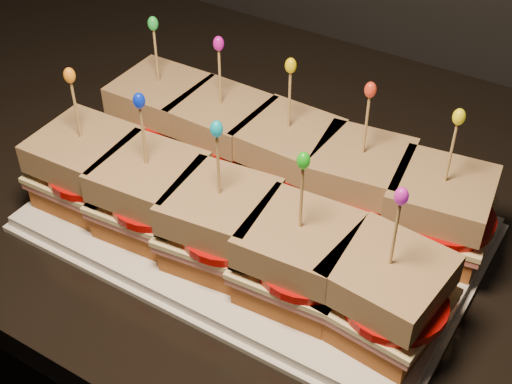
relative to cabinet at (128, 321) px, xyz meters
The scene contains 74 objects.
cabinet is the anchor object (origin of this frame).
granite_slab 0.46m from the cabinet, 90.00° to the right, with size 2.59×0.71×0.04m, color black.
platter 0.61m from the cabinet, 17.07° to the right, with size 0.46×0.29×0.02m, color white.
platter_rim 0.60m from the cabinet, 17.07° to the right, with size 0.48×0.30×0.01m, color white.
sandwich_0_bread_bot 0.54m from the cabinet, 13.13° to the right, with size 0.09×0.09×0.03m, color brown.
sandwich_0_ham 0.55m from the cabinet, 13.13° to the right, with size 0.10×0.10×0.01m, color #B75356.
sandwich_0_cheese 0.56m from the cabinet, 13.13° to the right, with size 0.11×0.10×0.01m, color #F4E3A0.
sandwich_0_tomato 0.57m from the cabinet, 14.10° to the right, with size 0.09×0.09×0.01m, color #B10907.
sandwich_0_bread_top 0.59m from the cabinet, 13.13° to the right, with size 0.10×0.10×0.03m, color #562F10.
sandwich_0_pick 0.63m from the cabinet, 13.13° to the right, with size 0.00×0.00×0.09m, color tan.
sandwich_0_frill 0.67m from the cabinet, 13.13° to the right, with size 0.01×0.01×0.02m, color green.
sandwich_1_bread_bot 0.57m from the cabinet, ahead, with size 0.09×0.09×0.03m, color brown.
sandwich_1_ham 0.59m from the cabinet, ahead, with size 0.10×0.10×0.01m, color #B75356.
sandwich_1_cheese 0.59m from the cabinet, ahead, with size 0.11×0.10×0.01m, color #F4E3A0.
sandwich_1_tomato 0.60m from the cabinet, ahead, with size 0.09×0.09×0.01m, color #B10907.
sandwich_1_bread_top 0.62m from the cabinet, ahead, with size 0.10×0.10×0.03m, color #562F10.
sandwich_1_pick 0.66m from the cabinet, ahead, with size 0.00×0.00×0.09m, color tan.
sandwich_1_frill 0.70m from the cabinet, ahead, with size 0.01×0.01×0.02m, color #C30FA8.
sandwich_2_bread_bot 0.62m from the cabinet, ahead, with size 0.09×0.09×0.03m, color brown.
sandwich_2_ham 0.63m from the cabinet, ahead, with size 0.10×0.10×0.01m, color #B75356.
sandwich_2_cheese 0.64m from the cabinet, ahead, with size 0.11×0.10×0.01m, color #F4E3A0.
sandwich_2_tomato 0.65m from the cabinet, ahead, with size 0.09×0.09×0.01m, color #B10907.
sandwich_2_bread_top 0.66m from the cabinet, ahead, with size 0.10×0.10×0.03m, color #562F10.
sandwich_2_pick 0.70m from the cabinet, ahead, with size 0.00×0.00×0.09m, color tan.
sandwich_2_frill 0.74m from the cabinet, ahead, with size 0.01×0.01×0.02m, color yellow.
sandwich_3_bread_bot 0.67m from the cabinet, ahead, with size 0.09×0.09×0.03m, color brown.
sandwich_3_ham 0.68m from the cabinet, ahead, with size 0.10×0.10×0.01m, color #B75356.
sandwich_3_cheese 0.69m from the cabinet, ahead, with size 0.11×0.10×0.01m, color #F4E3A0.
sandwich_3_tomato 0.70m from the cabinet, ahead, with size 0.09×0.09×0.01m, color #B10907.
sandwich_3_bread_top 0.71m from the cabinet, ahead, with size 0.10×0.10×0.03m, color #562F10.
sandwich_3_pick 0.75m from the cabinet, ahead, with size 0.00×0.00×0.09m, color tan.
sandwich_3_frill 0.78m from the cabinet, ahead, with size 0.01×0.01×0.02m, color red.
sandwich_4_bread_bot 0.73m from the cabinet, ahead, with size 0.09×0.09×0.03m, color brown.
sandwich_4_ham 0.74m from the cabinet, ahead, with size 0.10×0.10×0.01m, color #B75356.
sandwich_4_cheese 0.75m from the cabinet, ahead, with size 0.11×0.10×0.01m, color #F4E3A0.
sandwich_4_tomato 0.76m from the cabinet, ahead, with size 0.09×0.09×0.01m, color #B10907.
sandwich_4_bread_top 0.77m from the cabinet, ahead, with size 0.10×0.10×0.03m, color #562F10.
sandwich_4_pick 0.80m from the cabinet, ahead, with size 0.00×0.00×0.09m, color tan.
sandwich_4_frill 0.84m from the cabinet, ahead, with size 0.01×0.01×0.02m, color yellow.
sandwich_5_bread_bot 0.56m from the cabinet, 46.05° to the right, with size 0.09×0.09×0.03m, color brown.
sandwich_5_ham 0.58m from the cabinet, 46.05° to the right, with size 0.10×0.10×0.01m, color #B75356.
sandwich_5_cheese 0.58m from the cabinet, 46.05° to the right, with size 0.11×0.10×0.01m, color #F4E3A0.
sandwich_5_tomato 0.60m from the cabinet, 45.03° to the right, with size 0.09×0.09×0.01m, color #B10907.
sandwich_5_bread_top 0.61m from the cabinet, 46.05° to the right, with size 0.10×0.10×0.03m, color #562F10.
sandwich_5_pick 0.65m from the cabinet, 46.05° to the right, with size 0.00×0.00×0.09m, color tan.
sandwich_5_frill 0.70m from the cabinet, 46.05° to the right, with size 0.01×0.01×0.02m, color orange.
sandwich_6_bread_bot 0.59m from the cabinet, 34.06° to the right, with size 0.09×0.09×0.03m, color brown.
sandwich_6_ham 0.61m from the cabinet, 34.06° to the right, with size 0.10×0.10×0.01m, color #B75356.
sandwich_6_cheese 0.62m from the cabinet, 34.06° to the right, with size 0.11×0.10×0.01m, color #F4E3A0.
sandwich_6_tomato 0.63m from the cabinet, 33.75° to the right, with size 0.09×0.09×0.01m, color #B10907.
sandwich_6_bread_top 0.64m from the cabinet, 34.06° to the right, with size 0.10×0.10×0.03m, color #562F10.
sandwich_6_pick 0.68m from the cabinet, 34.06° to the right, with size 0.00×0.00×0.09m, color tan.
sandwich_6_frill 0.72m from the cabinet, 34.06° to the right, with size 0.01×0.01×0.02m, color #0722D8.
sandwich_7_bread_bot 0.64m from the cabinet, 26.63° to the right, with size 0.09×0.09×0.03m, color brown.
sandwich_7_ham 0.65m from the cabinet, 26.63° to the right, with size 0.10×0.10×0.01m, color #B75356.
sandwich_7_cheese 0.66m from the cabinet, 26.63° to the right, with size 0.11×0.10×0.01m, color #F4E3A0.
sandwich_7_tomato 0.67m from the cabinet, 26.63° to the right, with size 0.09×0.09×0.01m, color #B10907.
sandwich_7_bread_top 0.68m from the cabinet, 26.63° to the right, with size 0.10×0.10×0.03m, color #562F10.
sandwich_7_pick 0.72m from the cabinet, 26.63° to the right, with size 0.00×0.00×0.09m, color tan.
sandwich_7_frill 0.76m from the cabinet, 26.63° to the right, with size 0.01×0.01×0.02m, color #0BA2C7.
sandwich_8_bread_bot 0.69m from the cabinet, 21.73° to the right, with size 0.09×0.09×0.03m, color brown.
sandwich_8_ham 0.70m from the cabinet, 21.73° to the right, with size 0.10×0.10×0.01m, color #B75356.
sandwich_8_cheese 0.71m from the cabinet, 21.73° to the right, with size 0.11×0.10×0.01m, color #F4E3A0.
sandwich_8_tomato 0.72m from the cabinet, 21.86° to the right, with size 0.09×0.09×0.01m, color #B10907.
sandwich_8_bread_top 0.73m from the cabinet, 21.73° to the right, with size 0.10×0.10×0.03m, color #562F10.
sandwich_8_pick 0.77m from the cabinet, 21.73° to the right, with size 0.00×0.00×0.09m, color tan.
sandwich_8_frill 0.80m from the cabinet, 21.73° to the right, with size 0.01×0.01×0.02m, color #18B215.
sandwich_9_bread_bot 0.75m from the cabinet, 18.30° to the right, with size 0.09×0.09×0.03m, color brown.
sandwich_9_ham 0.76m from the cabinet, 18.30° to the right, with size 0.10×0.10×0.01m, color #B75356.
sandwich_9_cheese 0.76m from the cabinet, 18.30° to the right, with size 0.11×0.10×0.01m, color #F4E3A0.
sandwich_9_tomato 0.78m from the cabinet, 18.49° to the right, with size 0.09×0.09×0.01m, color #B10907.
sandwich_9_bread_top 0.79m from the cabinet, 18.30° to the right, with size 0.10×0.10×0.03m, color #562F10.
sandwich_9_pick 0.82m from the cabinet, 18.30° to the right, with size 0.00×0.00×0.09m, color tan.
sandwich_9_frill 0.85m from the cabinet, 18.30° to the right, with size 0.01×0.01×0.02m, color #BF1BB3.
Camera 1 is at (0.66, 1.06, 1.46)m, focal length 50.00 mm.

